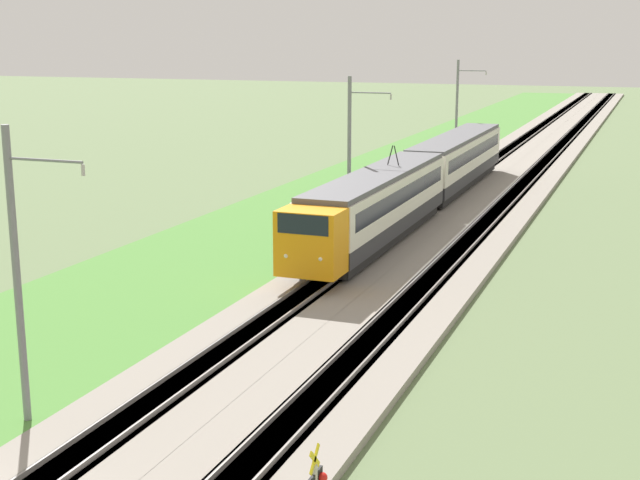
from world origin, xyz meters
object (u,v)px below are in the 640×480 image
at_px(catenary_mast_far, 457,112).
at_px(catenary_mast_mid, 350,152).
at_px(passenger_train, 423,178).
at_px(catenary_mast_near, 18,275).

bearing_deg(catenary_mast_far, catenary_mast_mid, -180.00).
xyz_separation_m(passenger_train, catenary_mast_far, (22.91, 2.88, 2.25)).
distance_m(passenger_train, catenary_mast_mid, 6.54).
relative_size(catenary_mast_near, catenary_mast_mid, 0.98).
xyz_separation_m(catenary_mast_near, catenary_mast_mid, (28.39, 0.00, 0.09)).
height_order(passenger_train, catenary_mast_far, catenary_mast_far).
bearing_deg(catenary_mast_mid, catenary_mast_far, 0.00).
xyz_separation_m(passenger_train, catenary_mast_near, (-33.86, 2.88, 2.02)).
relative_size(passenger_train, catenary_mast_far, 4.36).
relative_size(catenary_mast_near, catenary_mast_far, 0.95).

